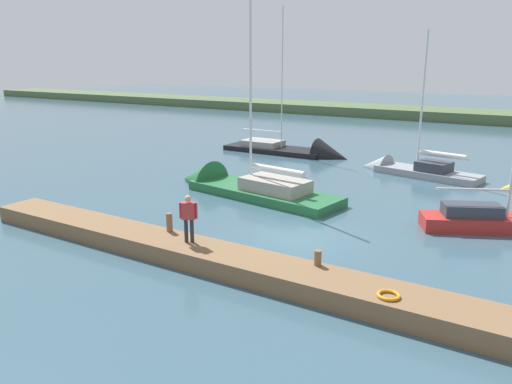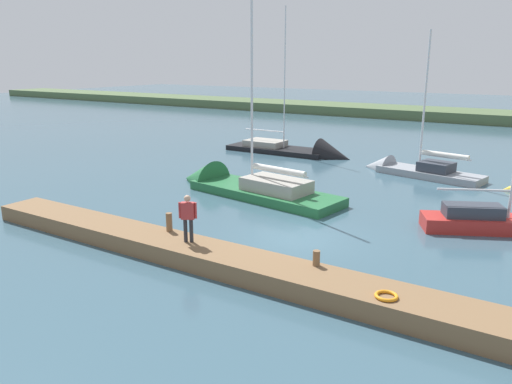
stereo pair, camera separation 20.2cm
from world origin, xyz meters
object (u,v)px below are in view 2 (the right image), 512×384
life_ring_buoy (386,296)px  sailboat_far_right (303,154)px  mooring_post_near (316,258)px  mooring_post_far (169,222)px  sailboat_outer_mooring (235,187)px  sailboat_mid_channel (509,226)px  sailboat_inner_slip (410,172)px  person_on_dock (188,215)px

life_ring_buoy → sailboat_far_right: size_ratio=0.05×
mooring_post_near → mooring_post_far: size_ratio=0.70×
mooring_post_near → sailboat_far_right: 23.06m
life_ring_buoy → sailboat_outer_mooring: size_ratio=0.05×
mooring_post_near → sailboat_far_right: size_ratio=0.04×
mooring_post_near → life_ring_buoy: size_ratio=0.77×
sailboat_far_right → mooring_post_far: bearing=-77.5°
mooring_post_far → sailboat_mid_channel: sailboat_mid_channel is taller
sailboat_far_right → sailboat_outer_mooring: bearing=-81.6°
life_ring_buoy → mooring_post_near: bearing=-20.7°
sailboat_far_right → sailboat_inner_slip: 9.17m
life_ring_buoy → person_on_dock: size_ratio=0.37×
sailboat_far_right → sailboat_mid_channel: 19.20m
sailboat_inner_slip → mooring_post_near: bearing=108.2°
mooring_post_near → sailboat_mid_channel: size_ratio=0.06×
mooring_post_near → sailboat_inner_slip: sailboat_inner_slip is taller
sailboat_outer_mooring → sailboat_mid_channel: (-13.76, -0.59, 0.03)m
mooring_post_near → mooring_post_far: bearing=0.0°
mooring_post_far → sailboat_outer_mooring: 8.96m
mooring_post_far → sailboat_outer_mooring: size_ratio=0.06×
sailboat_outer_mooring → sailboat_mid_channel: sailboat_outer_mooring is taller
mooring_post_far → sailboat_inner_slip: sailboat_inner_slip is taller
sailboat_mid_channel → mooring_post_near: bearing=-143.3°
sailboat_far_right → sailboat_inner_slip: sailboat_far_right is taller
life_ring_buoy → sailboat_far_right: (13.47, -21.35, -0.63)m
life_ring_buoy → sailboat_mid_channel: bearing=-101.6°
sailboat_mid_channel → sailboat_inner_slip: 11.13m
mooring_post_near → person_on_dock: bearing=6.2°
mooring_post_far → sailboat_far_right: size_ratio=0.06×
sailboat_inner_slip → sailboat_mid_channel: bearing=138.8°
sailboat_mid_channel → mooring_post_far: bearing=-166.3°
life_ring_buoy → person_on_dock: person_on_dock is taller
sailboat_outer_mooring → person_on_dock: size_ratio=7.15×
sailboat_outer_mooring → sailboat_inner_slip: (-7.08, -9.49, -0.07)m
sailboat_far_right → person_on_dock: 21.77m
mooring_post_far → life_ring_buoy: size_ratio=1.10×
mooring_post_far → person_on_dock: person_on_dock is taller
sailboat_mid_channel → sailboat_inner_slip: size_ratio=0.84×
mooring_post_far → life_ring_buoy: 8.98m
mooring_post_near → sailboat_inner_slip: size_ratio=0.05×
sailboat_outer_mooring → sailboat_inner_slip: size_ratio=1.29×
sailboat_outer_mooring → sailboat_far_right: bearing=-73.1°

